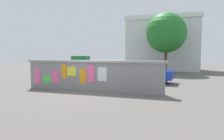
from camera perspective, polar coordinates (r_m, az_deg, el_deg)
The scene contains 9 objects.
ground at distance 18.31m, azimuth 4.19°, elevation -1.70°, with size 60.00×60.00×0.00m, color #605B56.
poster_wall at distance 10.65m, azimuth -5.96°, elevation -1.51°, with size 7.85×0.42×1.65m.
auto_rickshaw_truck at distance 16.87m, azimuth -5.76°, elevation 0.83°, with size 3.78×1.99×1.85m.
car_parked at distance 14.08m, azimuth 9.34°, elevation -0.60°, with size 3.95×2.07×1.40m.
motorcycle at distance 14.29m, azimuth -12.71°, elevation -1.65°, with size 1.89×0.58×0.87m.
bicycle_near at distance 12.12m, azimuth -4.69°, elevation -3.10°, with size 1.71×0.44×0.95m.
person_walking at distance 12.67m, azimuth -13.20°, elevation -0.05°, with size 0.46×0.46×1.62m.
tree_roadside at distance 21.71m, azimuth 15.31°, elevation 10.28°, with size 4.16×4.16×6.32m.
building_background at distance 26.70m, azimuth 14.36°, elevation 7.27°, with size 8.94×5.64×6.65m.
Camera 1 is at (4.25, -9.71, 1.94)m, focal length 31.76 mm.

